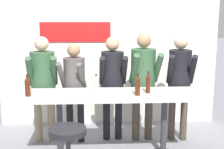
% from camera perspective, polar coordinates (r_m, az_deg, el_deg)
% --- Properties ---
extents(back_wall, '(4.07, 0.12, 2.57)m').
position_cam_1_polar(back_wall, '(5.84, -0.71, 3.32)').
color(back_wall, silver).
rests_on(back_wall, ground_plane).
extents(tasting_table, '(2.47, 0.66, 0.97)m').
position_cam_1_polar(tasting_table, '(4.52, 0.06, -5.05)').
color(tasting_table, silver).
rests_on(tasting_table, ground_plane).
extents(bar_stool, '(0.48, 0.48, 0.74)m').
position_cam_1_polar(bar_stool, '(3.95, -8.01, -12.98)').
color(bar_stool, '#333338').
rests_on(bar_stool, ground_plane).
extents(person_far_left, '(0.50, 0.60, 1.74)m').
position_cam_1_polar(person_far_left, '(5.11, -12.50, -0.64)').
color(person_far_left, gray).
rests_on(person_far_left, ground_plane).
extents(person_left, '(0.47, 0.57, 1.63)m').
position_cam_1_polar(person_left, '(5.03, -6.91, -1.35)').
color(person_left, black).
rests_on(person_left, ground_plane).
extents(person_center_left, '(0.44, 0.55, 1.73)m').
position_cam_1_polar(person_center_left, '(5.07, 0.10, -0.48)').
color(person_center_left, black).
rests_on(person_center_left, ground_plane).
extents(person_center, '(0.51, 0.61, 1.78)m').
position_cam_1_polar(person_center, '(5.07, 5.75, -0.19)').
color(person_center, '#473D33').
rests_on(person_center, ground_plane).
extents(person_center_right, '(0.47, 0.58, 1.76)m').
position_cam_1_polar(person_center_right, '(5.15, 12.26, -0.27)').
color(person_center_right, '#473D33').
rests_on(person_center_right, ground_plane).
extents(wine_bottle_0, '(0.07, 0.07, 0.31)m').
position_cam_1_polar(wine_bottle_0, '(4.34, 4.70, -1.99)').
color(wine_bottle_0, '#4C1E0F').
rests_on(wine_bottle_0, tasting_table).
extents(wine_bottle_1, '(0.08, 0.08, 0.31)m').
position_cam_1_polar(wine_bottle_1, '(4.44, -15.18, -2.08)').
color(wine_bottle_1, '#4C1E0F').
rests_on(wine_bottle_1, tasting_table).
extents(wine_bottle_2, '(0.06, 0.06, 0.31)m').
position_cam_1_polar(wine_bottle_2, '(4.48, 6.62, -1.62)').
color(wine_bottle_2, '#4C1E0F').
rests_on(wine_bottle_2, tasting_table).
extents(wine_bottle_3, '(0.07, 0.07, 0.29)m').
position_cam_1_polar(wine_bottle_3, '(4.36, -2.90, -2.03)').
color(wine_bottle_3, '#B7BCC1').
rests_on(wine_bottle_3, tasting_table).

